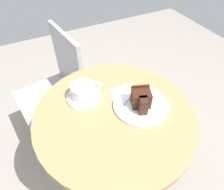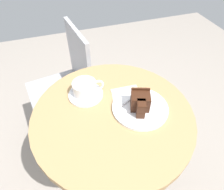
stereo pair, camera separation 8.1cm
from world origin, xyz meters
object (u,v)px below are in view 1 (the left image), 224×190
(cake_plate, at_px, (141,105))
(fork, at_px, (135,93))
(saucer, at_px, (84,97))
(teaspoon, at_px, (74,97))
(cafe_chair, at_px, (59,85))
(napkin, at_px, (127,96))
(coffee_cup, at_px, (84,90))
(cake_slice, at_px, (141,99))

(cake_plate, xyz_separation_m, fork, (0.01, 0.06, 0.01))
(cake_plate, bearing_deg, saucer, 142.93)
(saucer, height_order, fork, fork)
(teaspoon, xyz_separation_m, cafe_chair, (0.00, 0.42, -0.27))
(teaspoon, bearing_deg, napkin, -128.51)
(coffee_cup, height_order, teaspoon, coffee_cup)
(saucer, relative_size, cake_slice, 1.42)
(cake_slice, bearing_deg, cafe_chair, 111.32)
(cafe_chair, bearing_deg, fork, 16.21)
(teaspoon, bearing_deg, cafe_chair, -15.91)
(coffee_cup, distance_m, cake_plate, 0.24)
(saucer, distance_m, teaspoon, 0.04)
(coffee_cup, xyz_separation_m, teaspoon, (-0.04, 0.01, -0.03))
(cake_plate, distance_m, cafe_chair, 0.68)
(teaspoon, xyz_separation_m, napkin, (0.21, -0.09, -0.01))
(teaspoon, xyz_separation_m, fork, (0.24, -0.09, 0.00))
(teaspoon, bearing_deg, saucer, -121.86)
(coffee_cup, xyz_separation_m, cafe_chair, (-0.04, 0.43, -0.30))
(napkin, bearing_deg, cake_plate, -70.63)
(napkin, distance_m, cafe_chair, 0.61)
(saucer, bearing_deg, cafe_chair, 95.45)
(saucer, height_order, cafe_chair, cafe_chair)
(cafe_chair, bearing_deg, coffee_cup, -3.37)
(cake_slice, bearing_deg, napkin, 104.19)
(coffee_cup, xyz_separation_m, cake_slice, (0.19, -0.15, 0.01))
(teaspoon, relative_size, napkin, 0.63)
(teaspoon, bearing_deg, cake_plate, -139.78)
(teaspoon, distance_m, cake_plate, 0.28)
(teaspoon, relative_size, cake_plate, 0.44)
(fork, bearing_deg, cake_plate, -123.64)
(cake_plate, height_order, cake_slice, cake_slice)
(coffee_cup, relative_size, cake_slice, 1.29)
(teaspoon, distance_m, fork, 0.26)
(coffee_cup, relative_size, napkin, 0.86)
(saucer, height_order, cake_plate, cake_plate)
(coffee_cup, height_order, cake_plate, coffee_cup)
(fork, height_order, napkin, fork)
(coffee_cup, distance_m, cake_slice, 0.24)
(teaspoon, distance_m, cafe_chair, 0.50)
(cake_slice, distance_m, napkin, 0.09)
(cake_slice, distance_m, fork, 0.08)
(cake_slice, distance_m, cafe_chair, 0.70)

